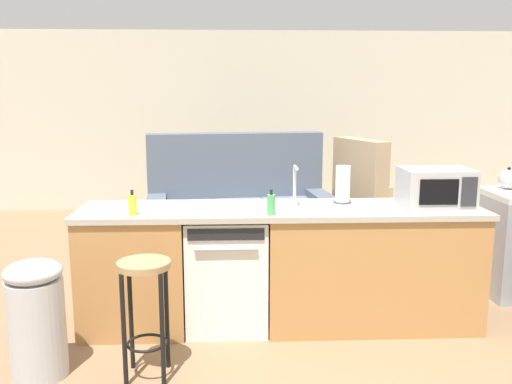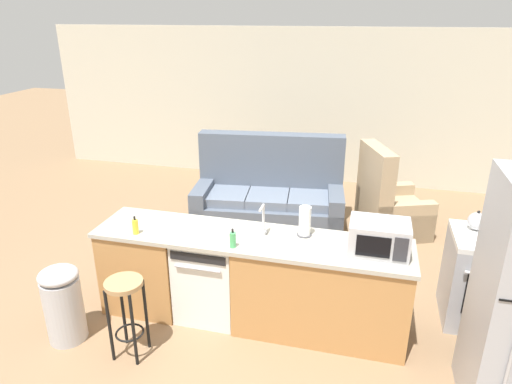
{
  "view_description": "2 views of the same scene",
  "coord_description": "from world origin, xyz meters",
  "px_view_note": "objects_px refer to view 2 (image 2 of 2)",
  "views": [
    {
      "loc": [
        -0.2,
        -3.85,
        1.73
      ],
      "look_at": [
        -0.03,
        0.05,
        1.01
      ],
      "focal_mm": 38.0,
      "sensor_mm": 36.0,
      "label": 1
    },
    {
      "loc": [
        1.14,
        -3.6,
        2.82
      ],
      "look_at": [
        0.06,
        0.6,
        1.1
      ],
      "focal_mm": 32.0,
      "sensor_mm": 36.0,
      "label": 2
    }
  ],
  "objects_px": {
    "dishwasher": "(210,276)",
    "couch": "(269,199)",
    "paper_towel_roll": "(305,222)",
    "trash_bin": "(63,303)",
    "stove_range": "(489,280)",
    "bar_stool": "(126,302)",
    "kettle": "(477,221)",
    "armchair": "(387,207)",
    "soap_bottle": "(233,240)",
    "microwave": "(379,237)",
    "dish_soap_bottle": "(135,227)"
  },
  "relations": [
    {
      "from": "dishwasher",
      "to": "couch",
      "type": "distance_m",
      "value": 2.12
    },
    {
      "from": "paper_towel_roll",
      "to": "trash_bin",
      "type": "relative_size",
      "value": 0.38
    },
    {
      "from": "stove_range",
      "to": "couch",
      "type": "bearing_deg",
      "value": 147.88
    },
    {
      "from": "bar_stool",
      "to": "kettle",
      "type": "bearing_deg",
      "value": 25.94
    },
    {
      "from": "kettle",
      "to": "stove_range",
      "type": "bearing_deg",
      "value": -38.19
    },
    {
      "from": "dishwasher",
      "to": "armchair",
      "type": "relative_size",
      "value": 0.7
    },
    {
      "from": "couch",
      "to": "paper_towel_roll",
      "type": "bearing_deg",
      "value": -68.43
    },
    {
      "from": "soap_bottle",
      "to": "dishwasher",
      "type": "bearing_deg",
      "value": 143.71
    },
    {
      "from": "paper_towel_roll",
      "to": "couch",
      "type": "distance_m",
      "value": 2.2
    },
    {
      "from": "couch",
      "to": "armchair",
      "type": "xyz_separation_m",
      "value": [
        1.59,
        0.21,
        -0.04
      ]
    },
    {
      "from": "microwave",
      "to": "kettle",
      "type": "relative_size",
      "value": 2.44
    },
    {
      "from": "microwave",
      "to": "paper_towel_roll",
      "type": "relative_size",
      "value": 1.77
    },
    {
      "from": "dish_soap_bottle",
      "to": "trash_bin",
      "type": "xyz_separation_m",
      "value": [
        -0.52,
        -0.49,
        -0.59
      ]
    },
    {
      "from": "bar_stool",
      "to": "trash_bin",
      "type": "distance_m",
      "value": 0.69
    },
    {
      "from": "kettle",
      "to": "couch",
      "type": "height_order",
      "value": "couch"
    },
    {
      "from": "paper_towel_roll",
      "to": "soap_bottle",
      "type": "distance_m",
      "value": 0.69
    },
    {
      "from": "dish_soap_bottle",
      "to": "trash_bin",
      "type": "relative_size",
      "value": 0.24
    },
    {
      "from": "dish_soap_bottle",
      "to": "couch",
      "type": "bearing_deg",
      "value": 72.24
    },
    {
      "from": "stove_range",
      "to": "armchair",
      "type": "bearing_deg",
      "value": 116.96
    },
    {
      "from": "bar_stool",
      "to": "dishwasher",
      "type": "bearing_deg",
      "value": 56.84
    },
    {
      "from": "armchair",
      "to": "soap_bottle",
      "type": "bearing_deg",
      "value": -118.43
    },
    {
      "from": "soap_bottle",
      "to": "dish_soap_bottle",
      "type": "xyz_separation_m",
      "value": [
        -0.95,
        0.02,
        0.0
      ]
    },
    {
      "from": "dishwasher",
      "to": "couch",
      "type": "height_order",
      "value": "couch"
    },
    {
      "from": "couch",
      "to": "dishwasher",
      "type": "bearing_deg",
      "value": -92.88
    },
    {
      "from": "dishwasher",
      "to": "kettle",
      "type": "xyz_separation_m",
      "value": [
        2.43,
        0.68,
        0.56
      ]
    },
    {
      "from": "dishwasher",
      "to": "armchair",
      "type": "bearing_deg",
      "value": 53.95
    },
    {
      "from": "dishwasher",
      "to": "couch",
      "type": "bearing_deg",
      "value": 87.12
    },
    {
      "from": "couch",
      "to": "armchair",
      "type": "relative_size",
      "value": 1.75
    },
    {
      "from": "soap_bottle",
      "to": "couch",
      "type": "relative_size",
      "value": 0.08
    },
    {
      "from": "paper_towel_roll",
      "to": "armchair",
      "type": "bearing_deg",
      "value": 69.47
    },
    {
      "from": "kettle",
      "to": "dish_soap_bottle",
      "type": "bearing_deg",
      "value": -163.94
    },
    {
      "from": "dish_soap_bottle",
      "to": "microwave",
      "type": "bearing_deg",
      "value": 5.35
    },
    {
      "from": "stove_range",
      "to": "trash_bin",
      "type": "bearing_deg",
      "value": -161.61
    },
    {
      "from": "dishwasher",
      "to": "bar_stool",
      "type": "relative_size",
      "value": 1.14
    },
    {
      "from": "paper_towel_roll",
      "to": "trash_bin",
      "type": "distance_m",
      "value": 2.3
    },
    {
      "from": "paper_towel_roll",
      "to": "bar_stool",
      "type": "relative_size",
      "value": 0.38
    },
    {
      "from": "microwave",
      "to": "trash_bin",
      "type": "bearing_deg",
      "value": -165.46
    },
    {
      "from": "microwave",
      "to": "trash_bin",
      "type": "distance_m",
      "value": 2.86
    },
    {
      "from": "dish_soap_bottle",
      "to": "dishwasher",
      "type": "bearing_deg",
      "value": 17.85
    },
    {
      "from": "bar_stool",
      "to": "microwave",
      "type": "bearing_deg",
      "value": 20.09
    },
    {
      "from": "dish_soap_bottle",
      "to": "armchair",
      "type": "relative_size",
      "value": 0.15
    },
    {
      "from": "dishwasher",
      "to": "stove_range",
      "type": "bearing_deg",
      "value": 11.91
    },
    {
      "from": "dishwasher",
      "to": "microwave",
      "type": "relative_size",
      "value": 1.68
    },
    {
      "from": "armchair",
      "to": "paper_towel_roll",
      "type": "bearing_deg",
      "value": -110.53
    },
    {
      "from": "soap_bottle",
      "to": "bar_stool",
      "type": "distance_m",
      "value": 1.04
    },
    {
      "from": "stove_range",
      "to": "paper_towel_roll",
      "type": "xyz_separation_m",
      "value": [
        -1.72,
        -0.39,
        0.59
      ]
    },
    {
      "from": "dishwasher",
      "to": "couch",
      "type": "xyz_separation_m",
      "value": [
        0.11,
        2.11,
        -0.03
      ]
    },
    {
      "from": "dishwasher",
      "to": "stove_range",
      "type": "distance_m",
      "value": 2.66
    },
    {
      "from": "couch",
      "to": "stove_range",
      "type": "bearing_deg",
      "value": -32.12
    },
    {
      "from": "microwave",
      "to": "bar_stool",
      "type": "xyz_separation_m",
      "value": [
        -2.02,
        -0.74,
        -0.5
      ]
    }
  ]
}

